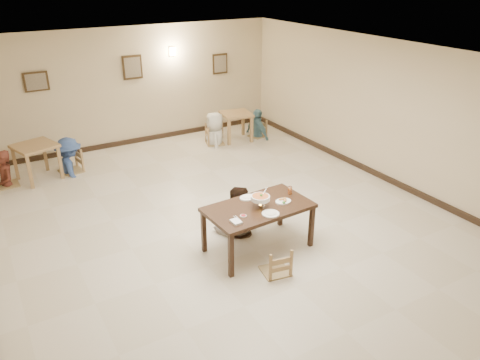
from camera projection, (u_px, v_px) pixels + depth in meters
floor at (224, 222)px, 8.66m from camera, size 10.00×10.00×0.00m
ceiling at (221, 58)px, 7.41m from camera, size 10.00×10.00×0.00m
wall_back at (130, 87)px, 11.96m from camera, size 10.00×0.00×10.00m
wall_right at (389, 113)px, 9.87m from camera, size 0.00×10.00×10.00m
baseboard_back at (136, 141)px, 12.54m from camera, size 8.00×0.06×0.12m
baseboard_right at (380, 175)px, 10.46m from camera, size 0.06×10.00×0.12m
picture_a at (36, 82)px, 10.75m from camera, size 0.55×0.04×0.45m
picture_b at (132, 67)px, 11.76m from camera, size 0.50×0.04×0.60m
picture_c at (220, 64)px, 12.97m from camera, size 0.45×0.04×0.55m
wall_sconce at (172, 51)px, 12.15m from camera, size 0.16×0.05×0.22m
main_table at (258, 211)px, 7.57m from camera, size 1.75×1.04×0.80m
chair_far at (235, 207)px, 8.29m from camera, size 0.41×0.41×0.87m
chair_near at (276, 248)px, 7.08m from camera, size 0.41×0.41×0.88m
main_diner at (236, 187)px, 8.03m from camera, size 1.01×0.90×1.72m
curry_warmer at (260, 198)px, 7.44m from camera, size 0.34×0.30×0.27m
rice_plate_far at (248, 197)px, 7.78m from camera, size 0.30×0.30×0.07m
rice_plate_near at (271, 214)px, 7.28m from camera, size 0.28×0.28×0.06m
fried_plate at (283, 201)px, 7.65m from camera, size 0.27×0.27×0.06m
chili_dish at (243, 216)px, 7.22m from camera, size 0.10×0.10×0.02m
napkin_cutlery at (236, 222)px, 7.04m from camera, size 0.17×0.27×0.03m
drink_glass at (290, 191)px, 7.90m from camera, size 0.07×0.07×0.14m
bg_table_left at (35, 151)px, 10.15m from camera, size 1.01×1.01×0.81m
bg_table_right at (236, 118)px, 12.52m from camera, size 0.88×0.88×0.76m
bg_chair_ll at (3, 165)px, 9.91m from camera, size 0.46×0.46×0.98m
bg_chair_lr at (68, 151)px, 10.58m from camera, size 0.48×0.48×1.02m
bg_chair_rl at (215, 126)px, 12.29m from camera, size 0.46×0.46×0.98m
bg_chair_rr at (257, 121)px, 12.85m from camera, size 0.41×0.41×0.87m
bg_diner_a at (0, 151)px, 9.78m from camera, size 0.48×0.64×1.58m
bg_diner_b at (66, 138)px, 10.46m from camera, size 0.71×1.11×1.63m
bg_diner_c at (214, 112)px, 12.13m from camera, size 0.82×0.98×1.72m
bg_diner_d at (258, 109)px, 12.71m from camera, size 0.50×0.95×1.54m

